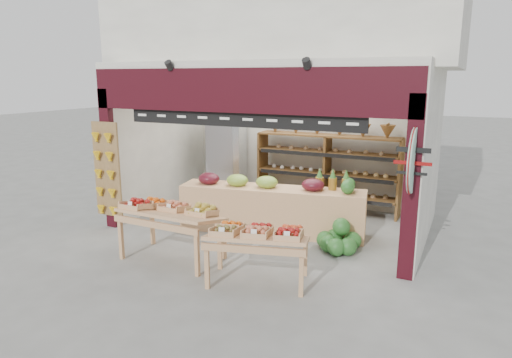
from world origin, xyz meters
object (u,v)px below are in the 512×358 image
object	(u,v)px
mid_counter	(271,208)
display_table_right	(258,234)
refrigerator	(228,160)
display_table_left	(168,211)
watermelon_pile	(338,240)
cardboard_stack	(204,202)
back_shelving	(327,155)

from	to	relation	value
mid_counter	display_table_right	bearing A→B (deg)	-71.19
refrigerator	display_table_left	bearing A→B (deg)	-88.64
display_table_right	watermelon_pile	bearing A→B (deg)	66.84
cardboard_stack	refrigerator	bearing A→B (deg)	92.31
back_shelving	refrigerator	world-z (taller)	refrigerator
cardboard_stack	mid_counter	xyz separation A→B (m)	(1.80, -0.52, 0.23)
mid_counter	back_shelving	bearing A→B (deg)	75.41
refrigerator	display_table_left	size ratio (longest dim) A/B	1.22
mid_counter	display_table_right	world-z (taller)	mid_counter
mid_counter	display_table_right	distance (m)	2.18
back_shelving	mid_counter	bearing A→B (deg)	-104.59
cardboard_stack	display_table_left	distance (m)	2.52
display_table_left	display_table_right	size ratio (longest dim) A/B	1.02
display_table_left	watermelon_pile	size ratio (longest dim) A/B	2.18
back_shelving	watermelon_pile	xyz separation A→B (m)	(0.91, -2.30, -1.02)
mid_counter	watermelon_pile	distance (m)	1.49
back_shelving	display_table_left	xyz separation A→B (m)	(-1.49, -3.71, -0.45)
display_table_left	watermelon_pile	distance (m)	2.84
cardboard_stack	display_table_right	xyz separation A→B (m)	(2.50, -2.58, 0.48)
refrigerator	cardboard_stack	size ratio (longest dim) A/B	1.89
cardboard_stack	watermelon_pile	bearing A→B (deg)	-16.16
watermelon_pile	refrigerator	bearing A→B (deg)	147.26
back_shelving	watermelon_pile	bearing A→B (deg)	-68.40
cardboard_stack	display_table_left	size ratio (longest dim) A/B	0.64
watermelon_pile	cardboard_stack	bearing A→B (deg)	163.84
display_table_right	watermelon_pile	world-z (taller)	display_table_right
cardboard_stack	mid_counter	size ratio (longest dim) A/B	0.29
back_shelving	watermelon_pile	size ratio (longest dim) A/B	4.27
refrigerator	watermelon_pile	size ratio (longest dim) A/B	2.65
mid_counter	cardboard_stack	bearing A→B (deg)	163.79
mid_counter	display_table_right	xyz separation A→B (m)	(0.70, -2.05, 0.24)
cardboard_stack	display_table_right	distance (m)	3.62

